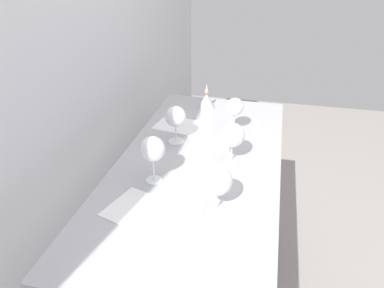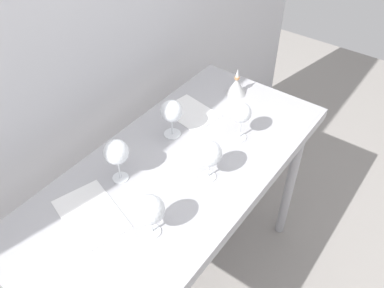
{
  "view_description": "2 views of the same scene",
  "coord_description": "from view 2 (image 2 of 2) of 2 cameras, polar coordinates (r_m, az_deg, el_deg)",
  "views": [
    {
      "loc": [
        -1.23,
        -0.26,
        1.67
      ],
      "look_at": [
        -0.03,
        0.01,
        1.0
      ],
      "focal_mm": 33.96,
      "sensor_mm": 36.0,
      "label": 1
    },
    {
      "loc": [
        -0.85,
        -0.71,
        2.02
      ],
      "look_at": [
        0.08,
        -0.02,
        0.98
      ],
      "focal_mm": 38.03,
      "sensor_mm": 36.0,
      "label": 2
    }
  ],
  "objects": [
    {
      "name": "wine_glass_near_left",
      "position": [
        1.3,
        -5.94,
        -9.24
      ],
      "size": [
        0.1,
        0.1,
        0.17
      ],
      "color": "white",
      "rests_on": "steel_counter"
    },
    {
      "name": "ground_plane",
      "position": [
        2.31,
        -1.69,
        -19.08
      ],
      "size": [
        6.0,
        6.0,
        0.0
      ],
      "primitive_type": "plane",
      "color": "gray"
    },
    {
      "name": "wine_glass_near_center",
      "position": [
        1.46,
        2.37,
        -1.47
      ],
      "size": [
        0.1,
        0.1,
        0.17
      ],
      "color": "white",
      "rests_on": "steel_counter"
    },
    {
      "name": "back_wall",
      "position": [
        1.64,
        -16.75,
        14.28
      ],
      "size": [
        3.8,
        0.04,
        2.6
      ],
      "primitive_type": "cube",
      "color": "silver",
      "rests_on": "ground_plane"
    },
    {
      "name": "decanter_funnel",
      "position": [
        1.94,
        6.24,
        8.1
      ],
      "size": [
        0.1,
        0.1,
        0.14
      ],
      "color": "#B7B7B7",
      "rests_on": "steel_counter"
    },
    {
      "name": "tasting_sheet_upper",
      "position": [
        1.47,
        -14.03,
        -9.54
      ],
      "size": [
        0.25,
        0.31,
        0.0
      ],
      "primitive_type": "cube",
      "rotation": [
        0.0,
        0.0,
        -0.3
      ],
      "color": "white",
      "rests_on": "steel_counter"
    },
    {
      "name": "wine_glass_near_right",
      "position": [
        1.63,
        6.93,
        4.23
      ],
      "size": [
        0.08,
        0.08,
        0.17
      ],
      "color": "white",
      "rests_on": "steel_counter"
    },
    {
      "name": "tasting_sheet_lower",
      "position": [
        1.83,
        -0.21,
        4.42
      ],
      "size": [
        0.21,
        0.25,
        0.0
      ],
      "primitive_type": "cube",
      "rotation": [
        0.0,
        0.0,
        -0.17
      ],
      "color": "white",
      "rests_on": "steel_counter"
    },
    {
      "name": "wine_glass_far_right",
      "position": [
        1.65,
        -2.9,
        4.51
      ],
      "size": [
        0.09,
        0.09,
        0.17
      ],
      "color": "white",
      "rests_on": "steel_counter"
    },
    {
      "name": "wine_glass_far_left",
      "position": [
        1.47,
        -10.57,
        -1.22
      ],
      "size": [
        0.09,
        0.09,
        0.18
      ],
      "color": "white",
      "rests_on": "steel_counter"
    },
    {
      "name": "steel_counter",
      "position": [
        1.65,
        -2.08,
        -5.82
      ],
      "size": [
        1.4,
        0.65,
        0.9
      ],
      "color": "#A7A7AC",
      "rests_on": "ground_plane"
    }
  ]
}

